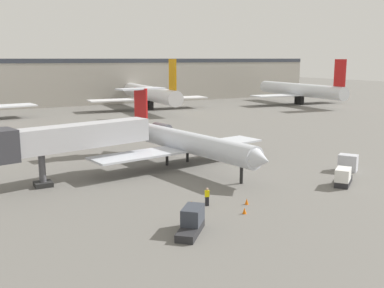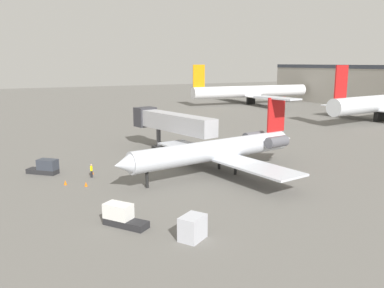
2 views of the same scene
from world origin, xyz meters
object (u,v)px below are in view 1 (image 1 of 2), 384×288
at_px(ground_crew_marshaller, 207,197).
at_px(parked_airliner_centre, 149,94).
at_px(baggage_tug_lead, 192,221).
at_px(traffic_cone_near, 247,202).
at_px(regional_jet, 182,140).
at_px(traffic_cone_mid, 244,211).
at_px(jet_bridge, 66,139).
at_px(cargo_container_uld, 348,163).
at_px(parked_airliner_east_mid, 300,90).
at_px(traffic_cone_far, 192,204).
at_px(baggage_tug_trailing, 343,178).

height_order(ground_crew_marshaller, parked_airliner_centre, parked_airliner_centre).
relative_size(baggage_tug_lead, traffic_cone_near, 7.04).
bearing_deg(regional_jet, traffic_cone_mid, -101.71).
height_order(jet_bridge, traffic_cone_near, jet_bridge).
xyz_separation_m(traffic_cone_near, parked_airliner_centre, (24.19, 75.91, 3.90)).
bearing_deg(cargo_container_uld, parked_airliner_east_mid, 51.32).
bearing_deg(ground_crew_marshaller, traffic_cone_far, 163.91).
height_order(ground_crew_marshaller, baggage_tug_lead, baggage_tug_lead).
relative_size(regional_jet, traffic_cone_near, 50.28).
distance_m(regional_jet, baggage_tug_trailing, 19.63).
xyz_separation_m(ground_crew_marshaller, baggage_tug_lead, (-4.29, -4.78, -0.02)).
bearing_deg(parked_airliner_east_mid, jet_bridge, -147.54).
distance_m(jet_bridge, traffic_cone_mid, 21.29).
distance_m(regional_jet, traffic_cone_far, 16.53).
relative_size(regional_jet, traffic_cone_far, 50.28).
bearing_deg(jet_bridge, baggage_tug_lead, -76.15).
bearing_deg(baggage_tug_lead, regional_jet, 63.72).
relative_size(traffic_cone_near, traffic_cone_far, 1.00).
bearing_deg(traffic_cone_near, traffic_cone_far, 158.45).
distance_m(jet_bridge, baggage_tug_trailing, 29.84).
xyz_separation_m(jet_bridge, traffic_cone_mid, (10.71, -17.85, -4.50)).
xyz_separation_m(regional_jet, traffic_cone_near, (-2.17, -16.61, -2.90)).
relative_size(cargo_container_uld, traffic_cone_far, 4.79).
bearing_deg(traffic_cone_mid, cargo_container_uld, 17.72).
height_order(baggage_tug_trailing, traffic_cone_mid, baggage_tug_trailing).
relative_size(ground_crew_marshaller, parked_airliner_east_mid, 0.05).
bearing_deg(regional_jet, cargo_container_uld, -37.79).
distance_m(baggage_tug_lead, baggage_tug_trailing, 20.64).
bearing_deg(baggage_tug_trailing, traffic_cone_far, 174.46).
relative_size(cargo_container_uld, parked_airliner_centre, 0.07).
height_order(regional_jet, parked_airliner_centre, parked_airliner_centre).
xyz_separation_m(traffic_cone_near, parked_airliner_east_mid, (68.41, 67.28, 3.85)).
xyz_separation_m(baggage_tug_lead, baggage_tug_trailing, (20.35, 3.49, 0.00)).
bearing_deg(traffic_cone_near, cargo_container_uld, 13.50).
distance_m(jet_bridge, ground_crew_marshaller, 17.43).
height_order(cargo_container_uld, parked_airliner_east_mid, parked_airliner_east_mid).
xyz_separation_m(ground_crew_marshaller, baggage_tug_trailing, (16.06, -1.29, -0.02)).
xyz_separation_m(traffic_cone_far, parked_airliner_centre, (28.96, 74.03, 3.90)).
distance_m(regional_jet, parked_airliner_east_mid, 83.41).
bearing_deg(traffic_cone_far, traffic_cone_mid, -51.34).
relative_size(regional_jet, ground_crew_marshaller, 16.36).
relative_size(baggage_tug_trailing, parked_airliner_east_mid, 0.11).
bearing_deg(regional_jet, baggage_tug_lead, -116.28).
xyz_separation_m(regional_jet, baggage_tug_lead, (-9.83, -19.91, -2.33)).
xyz_separation_m(traffic_cone_near, traffic_cone_mid, (-1.68, -1.97, 0.00)).
bearing_deg(parked_airliner_centre, baggage_tug_trailing, -98.64).
distance_m(regional_jet, cargo_container_uld, 20.16).
bearing_deg(baggage_tug_trailing, parked_airliner_centre, 81.36).
bearing_deg(parked_airliner_centre, baggage_tug_lead, -111.91).
height_order(regional_jet, traffic_cone_near, regional_jet).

